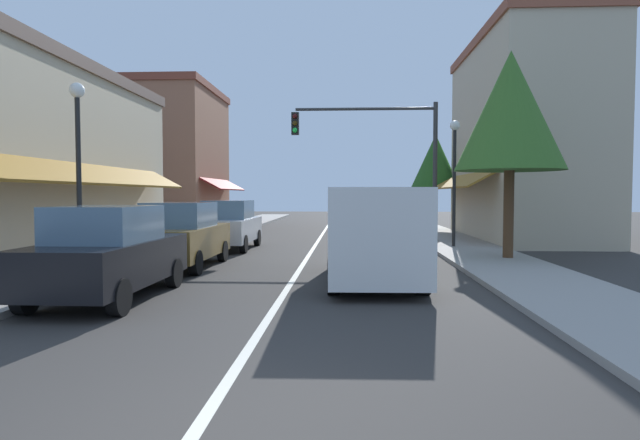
{
  "coord_description": "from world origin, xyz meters",
  "views": [
    {
      "loc": [
        1.27,
        -3.96,
        1.98
      ],
      "look_at": [
        0.3,
        14.5,
        1.1
      ],
      "focal_mm": 29.97,
      "sensor_mm": 36.0,
      "label": 1
    }
  ],
  "objects": [
    {
      "name": "storefront_right_block",
      "position": [
        8.92,
        20.0,
        4.39
      ],
      "size": [
        5.56,
        10.2,
        8.78
      ],
      "color": "#BCAD8E",
      "rests_on": "ground"
    },
    {
      "name": "lane_center_stripe",
      "position": [
        0.0,
        18.0,
        0.0
      ],
      "size": [
        0.14,
        52.0,
        0.01
      ],
      "primitive_type": "cube",
      "color": "silver",
      "rests_on": "ground"
    },
    {
      "name": "sidewalk_left",
      "position": [
        -5.5,
        18.0,
        0.06
      ],
      "size": [
        2.6,
        56.0,
        0.12
      ],
      "primitive_type": "cube",
      "color": "gray",
      "rests_on": "ground"
    },
    {
      "name": "parked_car_second_left",
      "position": [
        -3.23,
        10.21,
        0.88
      ],
      "size": [
        1.81,
        4.11,
        1.77
      ],
      "rotation": [
        0.0,
        0.0,
        -0.01
      ],
      "color": "brown",
      "rests_on": "ground"
    },
    {
      "name": "sidewalk_right",
      "position": [
        5.5,
        18.0,
        0.06
      ],
      "size": [
        2.6,
        56.0,
        0.12
      ],
      "primitive_type": "cube",
      "color": "gray",
      "rests_on": "ground"
    },
    {
      "name": "tree_right_far",
      "position": [
        6.04,
        25.53,
        3.76
      ],
      "size": [
        2.67,
        2.67,
        5.26
      ],
      "color": "#4C331E",
      "rests_on": "ground"
    },
    {
      "name": "traffic_signal_mast_arm",
      "position": [
        2.73,
        17.91,
        3.96
      ],
      "size": [
        5.92,
        0.5,
        5.71
      ],
      "color": "#333333",
      "rests_on": "ground"
    },
    {
      "name": "van_in_lane",
      "position": [
        1.84,
        8.13,
        1.15
      ],
      "size": [
        2.08,
        5.22,
        2.12
      ],
      "rotation": [
        0.0,
        0.0,
        0.02
      ],
      "color": "silver",
      "rests_on": "ground"
    },
    {
      "name": "storefront_far_left",
      "position": [
        -9.49,
        28.0,
        4.22
      ],
      "size": [
        6.7,
        8.2,
        8.43
      ],
      "color": "#8E5B42",
      "rests_on": "ground"
    },
    {
      "name": "street_lamp_left_near",
      "position": [
        -5.19,
        8.57,
        3.15
      ],
      "size": [
        0.36,
        0.36,
        4.65
      ],
      "color": "black",
      "rests_on": "ground"
    },
    {
      "name": "storefront_left_block",
      "position": [
        -9.25,
        12.0,
        3.09
      ],
      "size": [
        6.23,
        14.2,
        6.18
      ],
      "color": "#BCAD8E",
      "rests_on": "ground"
    },
    {
      "name": "street_lamp_right_mid",
      "position": [
        5.08,
        15.41,
        3.13
      ],
      "size": [
        0.36,
        0.36,
        4.62
      ],
      "color": "black",
      "rests_on": "ground"
    },
    {
      "name": "parked_car_nearest_left",
      "position": [
        -3.23,
        5.8,
        0.88
      ],
      "size": [
        1.8,
        4.11,
        1.77
      ],
      "rotation": [
        0.0,
        0.0,
        -0.01
      ],
      "color": "black",
      "rests_on": "ground"
    },
    {
      "name": "tree_right_near",
      "position": [
        6.01,
        12.03,
        4.41
      ],
      "size": [
        3.17,
        3.17,
        6.18
      ],
      "color": "#4C331E",
      "rests_on": "ground"
    },
    {
      "name": "parked_car_third_left",
      "position": [
        -3.03,
        15.15,
        0.88
      ],
      "size": [
        1.79,
        4.1,
        1.77
      ],
      "rotation": [
        0.0,
        0.0,
        -0.0
      ],
      "color": "#B7BABF",
      "rests_on": "ground"
    },
    {
      "name": "ground_plane",
      "position": [
        0.0,
        18.0,
        0.0
      ],
      "size": [
        80.0,
        80.0,
        0.0
      ],
      "primitive_type": "plane",
      "color": "#33302D"
    }
  ]
}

